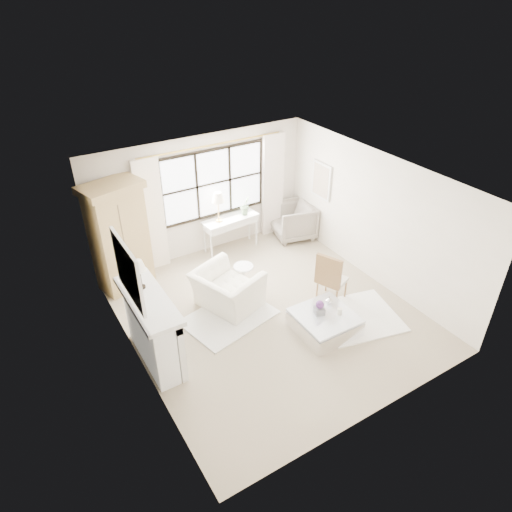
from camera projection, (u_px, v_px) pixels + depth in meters
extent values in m
plane|color=tan|center=(269.00, 313.00, 8.67)|extent=(5.50, 5.50, 0.00)
plane|color=white|center=(271.00, 181.00, 7.24)|extent=(5.50, 5.50, 0.00)
plane|color=silver|center=(201.00, 196.00, 9.94)|extent=(5.00, 0.00, 5.00)
plane|color=white|center=(384.00, 347.00, 5.97)|extent=(5.00, 0.00, 5.00)
plane|color=beige|center=(131.00, 299.00, 6.85)|extent=(0.00, 5.50, 5.50)
plane|color=silver|center=(375.00, 218.00, 9.06)|extent=(0.00, 5.50, 5.50)
cube|color=white|center=(213.00, 183.00, 9.92)|extent=(2.40, 0.02, 1.50)
cylinder|color=#B08E3D|center=(213.00, 145.00, 9.42)|extent=(3.30, 0.04, 0.04)
cube|color=white|center=(151.00, 216.00, 9.40)|extent=(0.55, 0.10, 2.47)
cube|color=white|center=(273.00, 185.00, 10.72)|extent=(0.55, 0.10, 2.47)
cube|color=silver|center=(150.00, 332.00, 7.35)|extent=(0.34, 1.50, 1.18)
cube|color=silver|center=(161.00, 331.00, 7.45)|extent=(0.03, 1.22, 0.97)
cube|color=black|center=(163.00, 340.00, 7.57)|extent=(0.06, 0.52, 0.50)
cube|color=silver|center=(148.00, 300.00, 7.03)|extent=(0.58, 1.66, 0.08)
cube|color=white|center=(128.00, 271.00, 6.60)|extent=(0.05, 1.15, 0.95)
cube|color=silver|center=(130.00, 270.00, 6.61)|extent=(0.02, 1.00, 0.80)
cube|color=silver|center=(321.00, 181.00, 10.17)|extent=(0.04, 0.62, 0.82)
cube|color=#C5B098|center=(321.00, 181.00, 10.16)|extent=(0.01, 0.52, 0.72)
cylinder|color=black|center=(142.00, 287.00, 7.23)|extent=(0.12, 0.12, 0.03)
cylinder|color=black|center=(140.00, 278.00, 7.14)|extent=(0.03, 0.03, 0.30)
cone|color=beige|center=(138.00, 266.00, 7.01)|extent=(0.22, 0.22, 0.18)
cube|color=tan|center=(120.00, 240.00, 8.92)|extent=(1.12, 0.84, 2.10)
cube|color=tan|center=(110.00, 187.00, 8.32)|extent=(1.26, 0.96, 0.14)
cube|color=silver|center=(231.00, 223.00, 10.33)|extent=(1.27, 0.51, 0.14)
cube|color=silver|center=(230.00, 219.00, 10.28)|extent=(1.33, 0.55, 0.06)
cylinder|color=#B88C3F|center=(219.00, 220.00, 10.13)|extent=(0.14, 0.14, 0.03)
cylinder|color=#B88C3F|center=(219.00, 211.00, 10.00)|extent=(0.02, 0.02, 0.46)
cone|color=#FFEFD0|center=(218.00, 197.00, 9.83)|extent=(0.28, 0.28, 0.22)
imported|color=#57744D|center=(245.00, 205.00, 10.31)|extent=(0.30, 0.27, 0.43)
cylinder|color=silver|center=(244.00, 286.00, 9.40)|extent=(0.26, 0.26, 0.03)
cylinder|color=silver|center=(244.00, 276.00, 9.27)|extent=(0.06, 0.06, 0.44)
cylinder|color=white|center=(243.00, 267.00, 9.14)|extent=(0.40, 0.40, 0.03)
cube|color=white|center=(229.00, 317.00, 8.55)|extent=(1.83, 1.46, 0.03)
cube|color=white|center=(351.00, 318.00, 8.52)|extent=(2.00, 1.68, 0.03)
imported|color=white|center=(227.00, 290.00, 8.67)|extent=(1.35, 1.44, 0.76)
imported|color=gray|center=(293.00, 221.00, 10.95)|extent=(1.12, 1.11, 0.85)
cube|color=beige|center=(332.00, 280.00, 8.80)|extent=(0.61, 0.62, 0.07)
cube|color=olive|center=(328.00, 272.00, 8.47)|extent=(0.24, 0.46, 0.60)
cube|color=white|center=(324.00, 324.00, 8.16)|extent=(1.01, 1.01, 0.32)
cube|color=silver|center=(325.00, 315.00, 8.05)|extent=(1.01, 1.01, 0.04)
cube|color=slate|center=(319.00, 311.00, 8.04)|extent=(0.21, 0.21, 0.13)
sphere|color=#5A2C6E|center=(320.00, 304.00, 7.97)|extent=(0.15, 0.15, 0.15)
cylinder|color=beige|center=(340.00, 311.00, 8.02)|extent=(0.09, 0.09, 0.12)
imported|color=silver|center=(329.00, 300.00, 8.28)|extent=(0.16, 0.16, 0.14)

